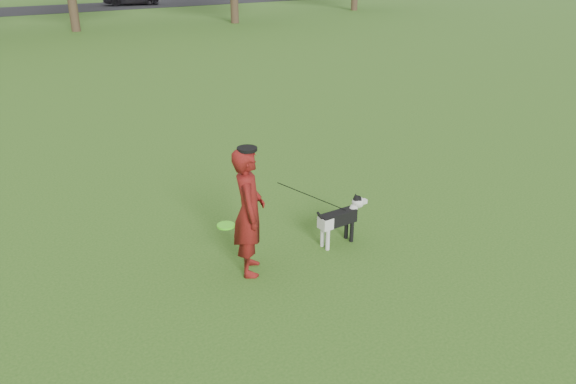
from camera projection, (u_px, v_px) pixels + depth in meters
ground at (275, 253)px, 8.27m from camera, size 120.00×120.00×0.00m
man at (249, 212)px, 7.47m from camera, size 0.69×0.78×1.80m
dog at (342, 216)px, 8.39m from camera, size 0.96×0.19×0.73m
man_held_items at (297, 192)px, 7.75m from camera, size 2.22×0.38×1.32m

